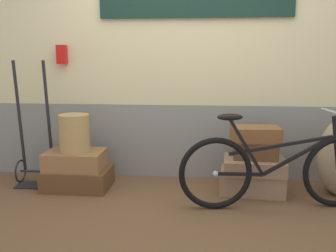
% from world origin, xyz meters
% --- Properties ---
extents(ground, '(9.73, 5.20, 0.06)m').
position_xyz_m(ground, '(0.00, 0.00, -0.03)').
color(ground, brown).
extents(station_building, '(7.73, 0.74, 2.65)m').
position_xyz_m(station_building, '(0.01, 0.85, 1.33)').
color(station_building, gray).
rests_on(station_building, ground).
extents(suitcase_0, '(0.66, 0.47, 0.20)m').
position_xyz_m(suitcase_0, '(-1.05, 0.32, 0.10)').
color(suitcase_0, brown).
rests_on(suitcase_0, ground).
extents(suitcase_1, '(0.57, 0.42, 0.18)m').
position_xyz_m(suitcase_1, '(-1.07, 0.32, 0.29)').
color(suitcase_1, olive).
rests_on(suitcase_1, suitcase_0).
extents(suitcase_2, '(0.66, 0.46, 0.21)m').
position_xyz_m(suitcase_2, '(0.71, 0.35, 0.11)').
color(suitcase_2, '#937051').
rests_on(suitcase_2, ground).
extents(suitcase_3, '(0.60, 0.44, 0.14)m').
position_xyz_m(suitcase_3, '(0.71, 0.31, 0.28)').
color(suitcase_3, '#937051').
rests_on(suitcase_3, suitcase_2).
extents(suitcase_4, '(0.43, 0.30, 0.17)m').
position_xyz_m(suitcase_4, '(0.72, 0.34, 0.44)').
color(suitcase_4, brown).
rests_on(suitcase_4, suitcase_3).
extents(suitcase_5, '(0.47, 0.32, 0.14)m').
position_xyz_m(suitcase_5, '(0.72, 0.34, 0.59)').
color(suitcase_5, brown).
rests_on(suitcase_5, suitcase_4).
extents(wicker_basket, '(0.30, 0.30, 0.37)m').
position_xyz_m(wicker_basket, '(-1.07, 0.32, 0.57)').
color(wicker_basket, '#A8844C').
rests_on(wicker_basket, suitcase_1).
extents(luggage_trolley, '(0.39, 0.34, 1.29)m').
position_xyz_m(luggage_trolley, '(-1.53, 0.41, 0.33)').
color(luggage_trolley, black).
rests_on(luggage_trolley, ground).
extents(bicycle, '(1.73, 0.46, 0.86)m').
position_xyz_m(bicycle, '(0.86, -0.04, 0.35)').
color(bicycle, black).
rests_on(bicycle, ground).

